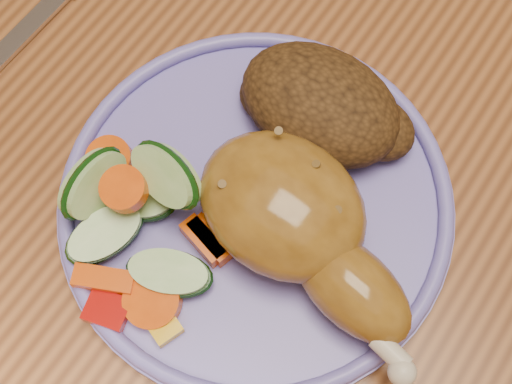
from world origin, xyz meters
TOP-DOWN VIEW (x-y plane):
  - ground at (0.00, 0.00)m, footprint 4.00×4.00m
  - dining_table at (0.00, 0.00)m, footprint 0.90×1.40m
  - plate at (-0.08, -0.08)m, footprint 0.25×0.25m
  - plate_rim at (-0.08, -0.08)m, footprint 0.25×0.25m
  - chicken_leg at (-0.04, -0.09)m, footprint 0.17×0.10m
  - rice_pilaf at (-0.07, -0.01)m, footprint 0.12×0.08m
  - vegetable_pile at (-0.13, -0.14)m, footprint 0.12×0.12m
  - fork at (-0.29, -0.05)m, footprint 0.02×0.17m

SIDE VIEW (x-z plane):
  - ground at x=0.00m, z-range 0.00..0.00m
  - dining_table at x=0.00m, z-range 0.29..1.04m
  - fork at x=-0.29m, z-range 0.75..0.76m
  - plate at x=-0.08m, z-range 0.75..0.76m
  - plate_rim at x=-0.08m, z-range 0.76..0.77m
  - vegetable_pile at x=-0.13m, z-range 0.75..0.81m
  - rice_pilaf at x=-0.07m, z-range 0.76..0.80m
  - chicken_leg at x=-0.04m, z-range 0.76..0.82m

